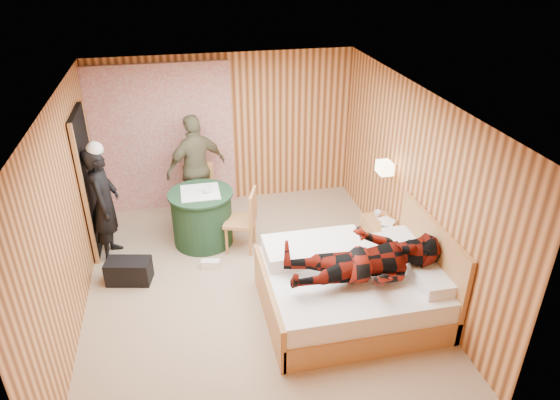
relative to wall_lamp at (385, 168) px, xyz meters
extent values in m
cube|color=tan|center=(-1.92, -0.45, -1.30)|extent=(4.20, 5.00, 0.01)
cube|color=white|center=(-1.92, -0.45, 1.20)|extent=(4.20, 5.00, 0.01)
cube|color=#EA9D5A|center=(-1.92, 2.05, -0.05)|extent=(4.20, 0.02, 2.50)
cube|color=#EA9D5A|center=(-4.02, -0.45, -0.05)|extent=(0.02, 5.00, 2.50)
cube|color=#EA9D5A|center=(0.18, -0.45, -0.05)|extent=(0.02, 5.00, 2.50)
cube|color=beige|center=(-2.92, 1.98, -0.10)|extent=(2.20, 0.08, 2.40)
cube|color=black|center=(-3.98, 0.95, -0.28)|extent=(0.06, 0.90, 2.05)
cylinder|color=gold|center=(0.08, 0.00, 0.00)|extent=(0.18, 0.04, 0.04)
cube|color=#F7E6AD|center=(0.00, 0.00, 0.00)|extent=(0.18, 0.24, 0.16)
cube|color=tan|center=(-0.82, -1.23, -1.15)|extent=(2.05, 1.64, 0.31)
cube|color=white|center=(-0.82, -1.23, -0.86)|extent=(1.99, 1.58, 0.26)
cube|color=tan|center=(-1.85, -1.23, -1.01)|extent=(0.06, 1.64, 0.58)
cube|color=tan|center=(0.14, -1.23, -0.73)|extent=(0.06, 1.64, 1.13)
cube|color=white|center=(-0.02, -1.62, -0.66)|extent=(0.39, 0.57, 0.14)
cube|color=white|center=(-0.02, -0.84, -0.66)|extent=(0.39, 0.57, 0.14)
cube|color=white|center=(-1.18, -0.77, -0.64)|extent=(1.23, 0.62, 0.18)
cube|color=tan|center=(-0.04, -0.14, -1.03)|extent=(0.40, 0.54, 0.54)
cube|color=tan|center=(-0.04, -0.14, -0.86)|extent=(0.42, 0.56, 0.03)
cylinder|color=#1D4023|center=(-2.47, 0.73, -0.90)|extent=(0.87, 0.87, 0.80)
cylinder|color=#1D4023|center=(-2.47, 0.73, -0.50)|extent=(0.94, 0.94, 0.03)
cube|color=white|center=(-2.47, 0.73, -0.47)|extent=(0.65, 0.65, 0.01)
cube|color=tan|center=(-2.47, 1.38, -0.85)|extent=(0.52, 0.52, 0.05)
cube|color=tan|center=(-2.41, 1.56, -0.60)|extent=(0.42, 0.15, 0.46)
cylinder|color=tan|center=(-2.67, 1.26, -1.08)|extent=(0.04, 0.04, 0.43)
cylinder|color=tan|center=(-2.26, 1.50, -1.08)|extent=(0.04, 0.04, 0.43)
cube|color=tan|center=(-1.95, 0.42, -0.84)|extent=(0.54, 0.54, 0.05)
cube|color=tan|center=(-1.77, 0.36, -0.59)|extent=(0.18, 0.42, 0.47)
cylinder|color=tan|center=(-2.05, 0.64, -1.08)|extent=(0.04, 0.04, 0.43)
cylinder|color=tan|center=(-1.84, 0.20, -1.08)|extent=(0.04, 0.04, 0.43)
cube|color=black|center=(-3.50, -0.06, -1.14)|extent=(0.62, 0.42, 0.32)
cube|color=white|center=(-2.34, 0.56, -1.24)|extent=(0.27, 0.13, 0.12)
cube|color=white|center=(-2.43, 0.03, -1.24)|extent=(0.27, 0.15, 0.11)
imported|color=black|center=(-3.77, 0.65, -0.47)|extent=(0.43, 0.63, 1.65)
imported|color=brown|center=(-2.47, 1.51, -0.44)|extent=(1.09, 0.81, 1.72)
imported|color=maroon|center=(-0.77, -1.43, -0.30)|extent=(0.86, 0.67, 1.77)
imported|color=white|center=(-0.04, -0.19, -0.75)|extent=(0.22, 0.26, 0.02)
imported|color=white|center=(-0.04, -0.19, -0.73)|extent=(0.27, 0.28, 0.02)
imported|color=white|center=(-0.04, -0.01, -0.71)|extent=(0.10, 0.10, 0.09)
imported|color=white|center=(-2.37, 0.68, -0.42)|extent=(0.13, 0.13, 0.10)
camera|label=1|loc=(-2.67, -5.72, 2.77)|focal=32.00mm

